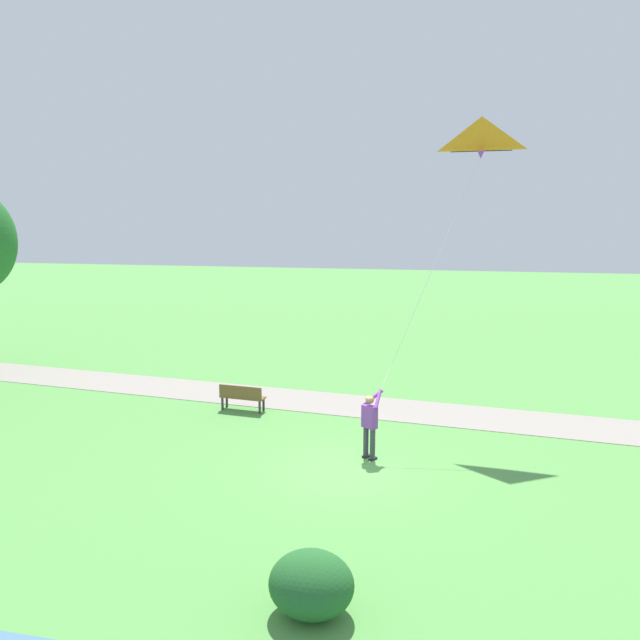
# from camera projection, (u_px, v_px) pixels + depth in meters

# --- Properties ---
(ground_plane) EXTENTS (120.00, 120.00, 0.00)m
(ground_plane) POSITION_uv_depth(u_px,v_px,m) (346.00, 469.00, 15.62)
(ground_plane) COLOR #569947
(walkway_path) EXTENTS (5.54, 32.08, 0.02)m
(walkway_path) POSITION_uv_depth(u_px,v_px,m) (316.00, 402.00, 21.23)
(walkway_path) COLOR gray
(walkway_path) RESTS_ON ground
(person_kite_flyer) EXTENTS (0.62, 0.55, 1.83)m
(person_kite_flyer) POSITION_uv_depth(u_px,v_px,m) (370.00, 421.00, 16.10)
(person_kite_flyer) COLOR #232328
(person_kite_flyer) RESTS_ON ground
(flying_kite) EXTENTS (3.53, 3.37, 7.37)m
(flying_kite) POSITION_uv_depth(u_px,v_px,m) (481.00, 138.00, 17.66)
(flying_kite) COLOR orange
(park_bench_near_walkway) EXTENTS (0.59, 1.54, 0.88)m
(park_bench_near_walkway) POSITION_uv_depth(u_px,v_px,m) (242.00, 396.00, 20.18)
(park_bench_near_walkway) COLOR brown
(park_bench_near_walkway) RESTS_ON ground
(lakeside_shrub) EXTENTS (1.20, 1.39, 1.06)m
(lakeside_shrub) POSITION_uv_depth(u_px,v_px,m) (311.00, 584.00, 9.81)
(lakeside_shrub) COLOR #236028
(lakeside_shrub) RESTS_ON ground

